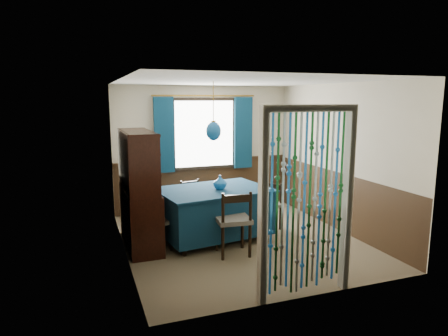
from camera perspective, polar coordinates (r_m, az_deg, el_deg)
name	(u,v)px	position (r m, az deg, el deg)	size (l,w,h in m)	color
floor	(240,240)	(6.53, 2.37, -10.19)	(4.00, 4.00, 0.00)	brown
ceiling	(242,81)	(6.14, 2.54, 12.28)	(4.00, 4.00, 0.00)	silver
wall_back	(204,148)	(8.09, -2.93, 2.82)	(3.60, 3.60, 0.00)	beige
wall_front	(310,190)	(4.47, 12.23, -3.16)	(3.60, 3.60, 0.00)	beige
wall_left	(123,170)	(5.79, -14.27, -0.28)	(4.00, 4.00, 0.00)	beige
wall_right	(338,157)	(7.09, 16.04, 1.46)	(4.00, 4.00, 0.00)	beige
wainscot_back	(204,185)	(8.20, -2.86, -2.40)	(3.60, 3.60, 0.00)	#382515
wainscot_front	(307,255)	(4.70, 11.79, -12.06)	(3.60, 3.60, 0.00)	#382515
wainscot_left	(126,221)	(5.96, -13.82, -7.39)	(4.00, 4.00, 0.00)	#382515
wainscot_right	(336,200)	(7.23, 15.66, -4.44)	(4.00, 4.00, 0.00)	#382515
window	(204,134)	(8.01, -2.85, 4.91)	(1.32, 0.12, 1.42)	black
doorway	(307,207)	(4.56, 11.74, -5.45)	(1.16, 0.12, 2.18)	silver
dining_table	(214,210)	(6.43, -1.47, -6.07)	(1.87, 1.42, 0.83)	#0D2E47
chair_near	(234,221)	(5.78, 1.38, -7.54)	(0.52, 0.50, 0.97)	black
chair_far	(194,203)	(7.05, -4.37, -4.95)	(0.48, 0.47, 0.82)	black
chair_left	(154,222)	(6.06, -9.92, -7.57)	(0.49, 0.50, 0.82)	black
chair_right	(269,205)	(6.95, 6.40, -5.25)	(0.52, 0.53, 0.81)	black
sideboard	(139,207)	(6.25, -11.98, -5.45)	(0.49, 1.36, 1.77)	black
pendant_lamp	(213,131)	(6.20, -1.52, 5.33)	(0.24, 0.24, 0.90)	olive
vase_table	(220,183)	(6.30, -0.58, -2.13)	(0.20, 0.20, 0.20)	#165998
bowl_shelf	(145,170)	(5.85, -11.22, -0.24)	(0.19, 0.19, 0.05)	beige
vase_sideboard	(140,180)	(6.39, -11.85, -1.64)	(0.20, 0.20, 0.21)	beige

